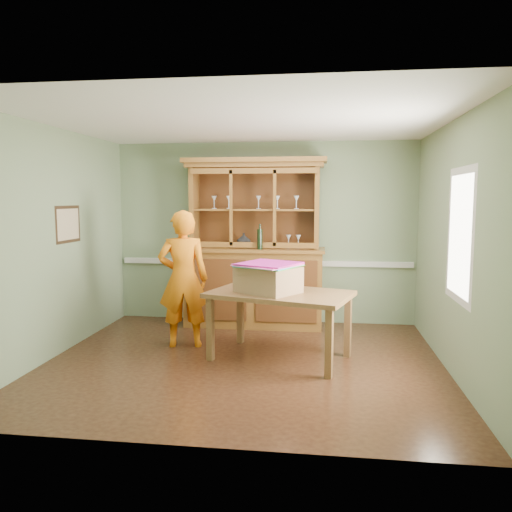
# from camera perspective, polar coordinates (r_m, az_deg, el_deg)

# --- Properties ---
(floor) EXTENTS (4.50, 4.50, 0.00)m
(floor) POSITION_cam_1_polar(r_m,az_deg,el_deg) (5.86, -1.41, -11.99)
(floor) COLOR #4A2A17
(floor) RESTS_ON ground
(ceiling) EXTENTS (4.50, 4.50, 0.00)m
(ceiling) POSITION_cam_1_polar(r_m,az_deg,el_deg) (5.61, -1.49, 15.14)
(ceiling) COLOR white
(ceiling) RESTS_ON wall_back
(wall_back) EXTENTS (4.50, 0.00, 4.50)m
(wall_back) POSITION_cam_1_polar(r_m,az_deg,el_deg) (7.55, 0.93, 2.66)
(wall_back) COLOR gray
(wall_back) RESTS_ON floor
(wall_left) EXTENTS (0.00, 4.00, 4.00)m
(wall_left) POSITION_cam_1_polar(r_m,az_deg,el_deg) (6.33, -22.01, 1.44)
(wall_left) COLOR gray
(wall_left) RESTS_ON floor
(wall_right) EXTENTS (0.00, 4.00, 4.00)m
(wall_right) POSITION_cam_1_polar(r_m,az_deg,el_deg) (5.68, 21.60, 0.92)
(wall_right) COLOR gray
(wall_right) RESTS_ON floor
(wall_front) EXTENTS (4.50, 0.00, 4.50)m
(wall_front) POSITION_cam_1_polar(r_m,az_deg,el_deg) (3.63, -6.40, -1.60)
(wall_front) COLOR gray
(wall_front) RESTS_ON floor
(chair_rail) EXTENTS (4.41, 0.05, 0.08)m
(chair_rail) POSITION_cam_1_polar(r_m,az_deg,el_deg) (7.57, 0.90, -0.75)
(chair_rail) COLOR silver
(chair_rail) RESTS_ON wall_back
(framed_map) EXTENTS (0.03, 0.60, 0.46)m
(framed_map) POSITION_cam_1_polar(r_m,az_deg,el_deg) (6.57, -20.64, 3.41)
(framed_map) COLOR #332314
(framed_map) RESTS_ON wall_left
(window_panel) EXTENTS (0.03, 0.96, 1.36)m
(window_panel) POSITION_cam_1_polar(r_m,az_deg,el_deg) (5.37, 22.22, 2.20)
(window_panel) COLOR silver
(window_panel) RESTS_ON wall_right
(china_hutch) EXTENTS (2.08, 0.69, 2.44)m
(china_hutch) POSITION_cam_1_polar(r_m,az_deg,el_deg) (7.34, -0.22, -1.34)
(china_hutch) COLOR brown
(china_hutch) RESTS_ON floor
(dining_table) EXTENTS (1.79, 1.37, 0.79)m
(dining_table) POSITION_cam_1_polar(r_m,az_deg,el_deg) (5.80, 2.75, -5.04)
(dining_table) COLOR brown
(dining_table) RESTS_ON floor
(cardboard_box) EXTENTS (0.81, 0.78, 0.30)m
(cardboard_box) POSITION_cam_1_polar(r_m,az_deg,el_deg) (5.73, 1.40, -2.71)
(cardboard_box) COLOR #946A4C
(cardboard_box) RESTS_ON dining_table
(kite_stack) EXTENTS (0.81, 0.81, 0.04)m
(kite_stack) POSITION_cam_1_polar(r_m,az_deg,el_deg) (5.70, 1.66, -1.01)
(kite_stack) COLOR green
(kite_stack) RESTS_ON cardboard_box
(person) EXTENTS (0.70, 0.53, 1.72)m
(person) POSITION_cam_1_polar(r_m,az_deg,el_deg) (6.33, -8.31, -2.61)
(person) COLOR orange
(person) RESTS_ON floor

